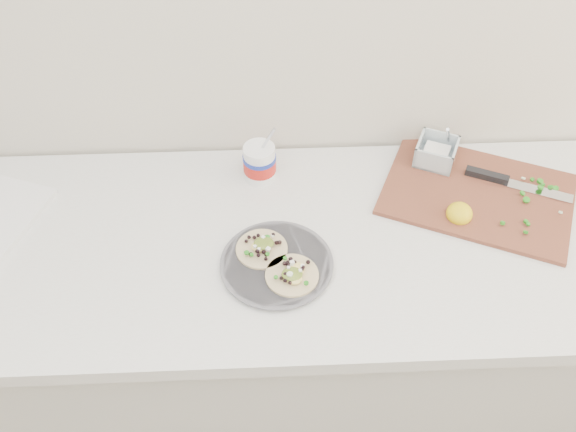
{
  "coord_description": "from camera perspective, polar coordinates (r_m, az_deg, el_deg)",
  "views": [
    {
      "loc": [
        0.14,
        0.43,
        2.04
      ],
      "look_at": [
        0.18,
        1.43,
        0.96
      ],
      "focal_mm": 40.0,
      "sensor_mm": 36.0,
      "label": 1
    }
  ],
  "objects": [
    {
      "name": "cutboard",
      "position": [
        1.67,
        16.41,
        2.47
      ],
      "size": [
        0.54,
        0.47,
        0.07
      ],
      "rotation": [
        0.0,
        0.0,
        -0.42
      ],
      "color": "brown",
      "rests_on": "counter"
    },
    {
      "name": "tub",
      "position": [
        1.62,
        -2.44,
        5.09
      ],
      "size": [
        0.08,
        0.08,
        0.19
      ],
      "rotation": [
        0.0,
        0.0,
        0.19
      ],
      "color": "white",
      "rests_on": "counter"
    },
    {
      "name": "taco_plate",
      "position": [
        1.44,
        -1.02,
        -4.09
      ],
      "size": [
        0.26,
        0.26,
        0.04
      ],
      "rotation": [
        0.0,
        0.0,
        0.43
      ],
      "color": "#59585F",
      "rests_on": "counter"
    },
    {
      "name": "counter",
      "position": [
        1.88,
        -5.59,
        -10.92
      ],
      "size": [
        2.44,
        0.66,
        0.9
      ],
      "color": "beige",
      "rests_on": "ground"
    }
  ]
}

